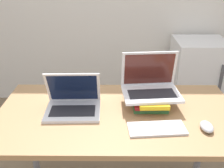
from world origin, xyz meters
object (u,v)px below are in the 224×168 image
Objects in this scene: book_stack at (150,100)px; laptop_on_books at (150,85)px; laptop_left at (73,103)px; wireless_keyboard at (157,129)px; mouse at (207,127)px; mini_fridge at (196,78)px.

book_stack is 0.78× the size of laptop_on_books.
wireless_keyboard is (0.45, -0.19, -0.04)m from laptop_left.
mini_fridge is (0.39, 1.40, -0.36)m from mouse.
book_stack is at bearing 7.76° from laptop_left.
mouse is (0.25, 0.00, 0.01)m from wireless_keyboard.
mouse is 0.13× the size of mini_fridge.
mini_fridge is at bearing 47.92° from laptop_left.
book_stack is 0.33× the size of mini_fridge.
wireless_keyboard is at bearing -179.24° from mouse.
laptop_left reaches higher than mini_fridge.
laptop_left is 0.73m from mouse.
mouse is (0.26, -0.27, -0.10)m from laptop_on_books.
wireless_keyboard is at bearing -114.71° from mini_fridge.
wireless_keyboard is 2.91× the size of mouse.
mouse is at bearing -105.65° from mini_fridge.
laptop_on_books is at bearing 91.16° from wireless_keyboard.
book_stack is 0.25m from wireless_keyboard.
laptop_on_books is at bearing 134.04° from mouse.
laptop_on_books reaches higher than book_stack.
mouse is (0.26, -0.25, -0.02)m from book_stack.
book_stack is at bearing 91.63° from wireless_keyboard.
book_stack reaches higher than mini_fridge.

